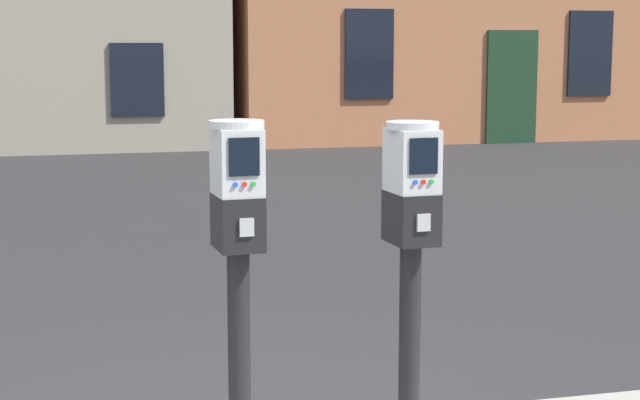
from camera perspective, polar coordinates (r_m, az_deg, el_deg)
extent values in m
cylinder|color=black|center=(4.22, -4.43, -8.83)|extent=(0.09, 0.09, 0.92)
cube|color=black|center=(4.09, -4.53, -1.21)|extent=(0.18, 0.25, 0.21)
cube|color=#A5A8AD|center=(3.97, -4.10, -1.51)|extent=(0.06, 0.01, 0.07)
cube|color=#B7BABF|center=(4.05, -4.57, 2.10)|extent=(0.18, 0.24, 0.26)
cube|color=black|center=(3.93, -4.17, 2.37)|extent=(0.12, 0.01, 0.15)
cylinder|color=blue|center=(3.94, -4.64, 0.84)|extent=(0.02, 0.01, 0.02)
cylinder|color=red|center=(3.95, -4.15, 0.86)|extent=(0.02, 0.01, 0.02)
cylinder|color=green|center=(3.95, -3.66, 0.88)|extent=(0.02, 0.01, 0.02)
cylinder|color=#B7BABF|center=(4.04, -4.59, 4.15)|extent=(0.23, 0.23, 0.03)
cylinder|color=black|center=(4.40, 4.92, -8.18)|extent=(0.09, 0.09, 0.91)
cube|color=black|center=(4.27, 5.02, -0.97)|extent=(0.18, 0.25, 0.21)
cube|color=#A5A8AD|center=(4.16, 5.69, -1.24)|extent=(0.06, 0.01, 0.07)
cube|color=#B7BABF|center=(4.24, 5.06, 2.16)|extent=(0.18, 0.24, 0.26)
cube|color=black|center=(4.13, 5.70, 2.41)|extent=(0.12, 0.01, 0.14)
cylinder|color=blue|center=(4.13, 5.25, 0.97)|extent=(0.02, 0.01, 0.02)
cylinder|color=red|center=(4.14, 5.69, 0.99)|extent=(0.02, 0.01, 0.02)
cylinder|color=green|center=(4.15, 6.13, 1.00)|extent=(0.02, 0.01, 0.02)
cylinder|color=#B7BABF|center=(4.23, 5.08, 4.10)|extent=(0.23, 0.23, 0.03)
cube|color=black|center=(17.99, -9.97, 6.49)|extent=(0.90, 0.06, 1.24)
cube|color=black|center=(18.79, 2.72, 7.98)|extent=(0.90, 0.06, 1.60)
cube|color=black|center=(20.54, 14.56, 7.77)|extent=(0.90, 0.06, 1.60)
cube|color=#193823|center=(19.82, 10.45, 6.10)|extent=(1.00, 0.07, 2.10)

